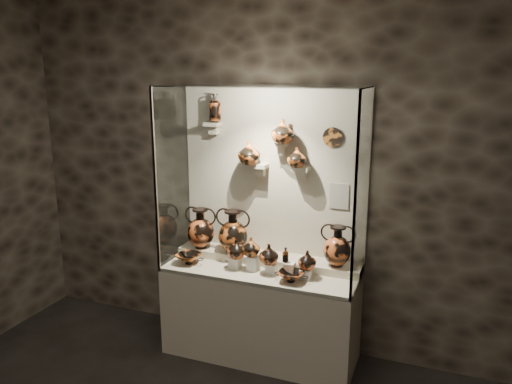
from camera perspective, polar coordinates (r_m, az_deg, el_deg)
wall_back at (r=4.47m, az=1.98°, el=1.85°), size 5.00×0.02×3.20m
plinth at (r=4.59m, az=0.51°, el=-13.77°), size 1.70×0.60×0.80m
front_tier at (r=4.41m, az=0.52°, el=-8.99°), size 1.68×0.58×0.03m
rear_tier at (r=4.55m, az=1.30°, el=-7.78°), size 1.70×0.25×0.10m
back_panel at (r=4.46m, az=1.96°, el=1.84°), size 1.70×0.03×1.60m
glass_front at (r=3.90m, az=-0.98°, el=0.11°), size 1.70×0.01×1.60m
glass_left at (r=4.53m, az=-9.53°, el=1.84°), size 0.01×0.60×1.60m
glass_right at (r=3.96m, az=12.07°, el=0.02°), size 0.01×0.60×1.60m
glass_top at (r=4.07m, az=0.57°, el=12.00°), size 1.70×0.60×0.01m
frame_post_left at (r=4.29m, az=-11.42°, el=1.08°), size 0.02×0.02×1.60m
frame_post_right at (r=3.69m, az=11.25°, el=-0.97°), size 0.02×0.02×1.60m
pedestal_a at (r=4.42m, az=-2.41°, el=-8.04°), size 0.09×0.09×0.10m
pedestal_b at (r=4.36m, az=-0.33°, el=-8.16°), size 0.09×0.09×0.13m
pedestal_c at (r=4.31m, az=1.80°, el=-8.71°), size 0.09×0.09×0.09m
pedestal_d at (r=4.26m, az=3.85°, el=-8.80°), size 0.09×0.09×0.12m
pedestal_e at (r=4.23m, az=5.68°, el=-9.29°), size 0.09×0.09×0.08m
bracket_ul at (r=4.53m, az=-4.95°, el=7.74°), size 0.14×0.12×0.04m
bracket_ca at (r=4.41m, az=0.42°, el=3.02°), size 0.14×0.12×0.04m
bracket_cb at (r=4.31m, az=2.93°, el=5.45°), size 0.10×0.12×0.04m
bracket_cc at (r=4.29m, az=5.18°, el=2.67°), size 0.14×0.12×0.04m
amphora_left at (r=4.68m, az=-6.34°, el=-4.12°), size 0.31×0.31×0.38m
amphora_mid at (r=4.54m, az=-2.64°, el=-4.51°), size 0.37×0.37×0.40m
amphora_right at (r=4.29m, az=9.30°, el=-6.11°), size 0.34×0.34×0.35m
jug_a at (r=4.35m, az=-2.26°, el=-6.47°), size 0.17×0.17×0.17m
jug_b at (r=4.32m, az=-0.57°, el=-6.28°), size 0.18×0.18×0.16m
jug_c at (r=4.25m, az=1.49°, el=-7.10°), size 0.19×0.19×0.17m
jug_e at (r=4.20m, az=5.88°, el=-7.72°), size 0.18×0.18×0.16m
lekythos_small at (r=4.22m, az=3.41°, el=-7.10°), size 0.08×0.08×0.14m
kylix_left at (r=4.55m, az=-7.69°, el=-7.43°), size 0.35×0.32×0.11m
kylix_right at (r=4.16m, az=4.05°, el=-9.47°), size 0.33×0.31×0.11m
lekythos_tall at (r=4.50m, az=-4.70°, el=9.74°), size 0.12×0.12×0.28m
ovoid_vase_a at (r=4.37m, az=-0.79°, el=4.53°), size 0.25×0.25×0.21m
ovoid_vase_b at (r=4.24m, az=3.05°, el=6.94°), size 0.20×0.20×0.20m
ovoid_vase_c at (r=4.25m, az=4.69°, el=3.99°), size 0.20×0.20×0.17m
wall_plate at (r=4.23m, az=8.76°, el=6.21°), size 0.17×0.02×0.17m
info_placard at (r=4.32m, az=9.48°, el=-0.46°), size 0.17×0.01×0.22m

